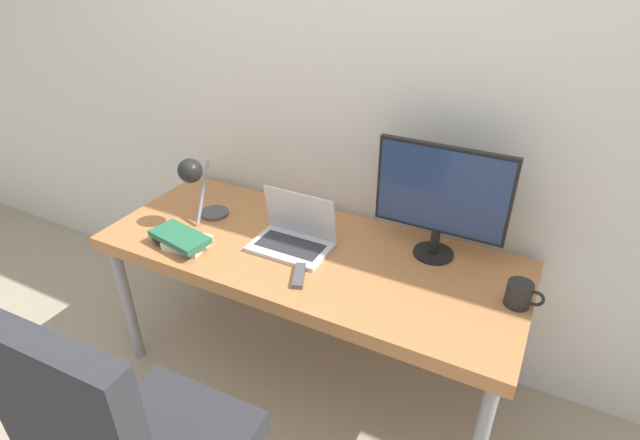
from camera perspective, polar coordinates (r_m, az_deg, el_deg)
ground_plane at (r=2.34m, az=-5.58°, el=-22.47°), size 12.00×12.00×0.00m
wall_back at (r=2.17m, az=3.88°, el=15.28°), size 8.00×0.05×2.60m
desk at (r=2.10m, az=-1.36°, el=-4.72°), size 1.76×0.70×0.71m
laptop at (r=2.07m, az=-3.03°, el=-1.81°), size 0.32×0.22×0.23m
monitor at (r=1.96m, az=13.70°, el=2.73°), size 0.52×0.16×0.47m
desk_lamp at (r=2.20m, az=-14.03°, el=4.44°), size 0.13×0.24×0.32m
book_stack at (r=2.14m, az=-15.35°, el=-2.18°), size 0.27×0.17×0.06m
tv_remote at (r=1.90m, az=-2.41°, el=-6.39°), size 0.09×0.15×0.02m
mug at (r=1.89m, az=21.86°, el=-7.88°), size 0.13×0.09×0.09m
game_controller at (r=2.20m, az=-16.95°, el=-1.99°), size 0.15×0.11×0.04m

